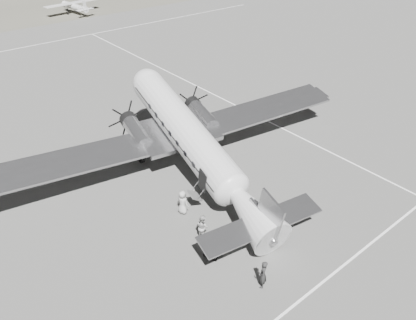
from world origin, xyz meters
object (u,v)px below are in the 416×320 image
at_px(ramp_agent, 203,227).
at_px(dc3_airliner, 191,141).
at_px(ground_crew, 263,274).
at_px(light_plane_right, 74,8).
at_px(baggage_cart_near, 215,247).
at_px(passenger, 183,202).

bearing_deg(ramp_agent, dc3_airliner, -30.24).
height_order(ground_crew, ramp_agent, ground_crew).
bearing_deg(light_plane_right, ground_crew, -111.81).
xyz_separation_m(baggage_cart_near, ground_crew, (0.41, -3.58, 0.48)).
distance_m(baggage_cart_near, passenger, 4.35).
bearing_deg(ramp_agent, baggage_cart_near, 172.37).
height_order(light_plane_right, ramp_agent, light_plane_right).
bearing_deg(light_plane_right, ramp_agent, -113.15).
relative_size(baggage_cart_near, passenger, 0.86).
distance_m(dc3_airliner, light_plane_right, 57.02).
relative_size(light_plane_right, baggage_cart_near, 6.84).
bearing_deg(passenger, baggage_cart_near, 154.95).
relative_size(dc3_airliner, ground_crew, 16.74).
bearing_deg(passenger, dc3_airliner, -60.45).
bearing_deg(light_plane_right, baggage_cart_near, -112.98).
height_order(ground_crew, passenger, ground_crew).
bearing_deg(ground_crew, dc3_airliner, -152.27).
height_order(dc3_airliner, baggage_cart_near, dc3_airliner).
distance_m(baggage_cart_near, ramp_agent, 1.61).
distance_m(ground_crew, ramp_agent, 5.11).
distance_m(dc3_airliner, ramp_agent, 7.55).
height_order(light_plane_right, passenger, light_plane_right).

